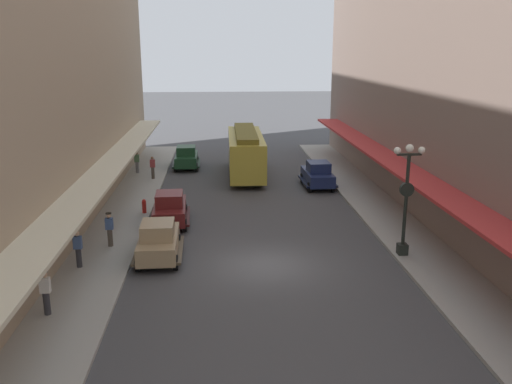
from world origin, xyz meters
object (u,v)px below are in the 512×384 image
Objects in this scene: lamp_post_with_clock at (406,195)px; pedestrian_4 at (78,249)px; pedestrian_2 at (137,162)px; fire_hydrant at (144,206)px; parked_car_0 at (318,174)px; parked_car_1 at (186,157)px; pedestrian_1 at (46,292)px; pedestrian_3 at (153,167)px; streetcar at (246,151)px; pedestrian_0 at (110,229)px; parked_car_3 at (159,240)px; parked_car_2 at (170,208)px.

lamp_post_with_clock is 3.15× the size of pedestrian_4.
pedestrian_2 is at bearing 128.97° from lamp_post_with_clock.
lamp_post_with_clock reaches higher than fire_hydrant.
parked_car_0 and parked_car_1 have the same top height.
parked_car_0 reaches higher than pedestrian_1.
pedestrian_2 is 1.02× the size of pedestrian_3.
pedestrian_3 is at bearing -55.05° from pedestrian_2.
parked_car_1 is at bearing 118.62° from lamp_post_with_clock.
pedestrian_0 is (-7.34, -15.10, -0.89)m from streetcar.
parked_car_3 is 0.44× the size of streetcar.
pedestrian_3 is (-1.99, 15.50, 0.05)m from parked_car_3.
pedestrian_3 and pedestrian_4 have the same top height.
parked_car_3 is 5.23× the size of fire_hydrant.
parked_car_0 is 15.99m from parked_car_3.
parked_car_3 is at bearing -31.20° from pedestrian_0.
streetcar reaches higher than parked_car_0.
parked_car_1 is at bearing 81.46° from pedestrian_0.
pedestrian_3 is at bearing 86.08° from pedestrian_1.
fire_hydrant is at bearing 149.66° from lamp_post_with_clock.
lamp_post_with_clock is (1.55, -13.29, 2.04)m from parked_car_0.
streetcar is 18.32m from lamp_post_with_clock.
pedestrian_1 is at bearing -110.66° from streetcar.
parked_car_1 is 0.99× the size of parked_car_2.
parked_car_0 is 0.83× the size of lamp_post_with_clock.
pedestrian_3 reaches higher than fire_hydrant.
fire_hydrant is (-1.54, 6.91, -0.38)m from parked_car_3.
parked_car_3 reaches higher than pedestrian_3.
lamp_post_with_clock reaches higher than pedestrian_2.
pedestrian_1 reaches higher than pedestrian_4.
parked_car_0 is at bearing 54.19° from pedestrian_1.
parked_car_3 is 0.83× the size of lamp_post_with_clock.
pedestrian_2 is at bearing 89.95° from pedestrian_1.
streetcar is (-4.79, 3.86, 0.96)m from parked_car_0.
parked_car_0 is 22.36m from pedestrian_1.
parked_car_0 is 18.94m from pedestrian_4.
parked_car_3 is at bearing -127.16° from parked_car_0.
pedestrian_3 is (1.43, 20.89, -0.02)m from pedestrian_1.
parked_car_1 is 4.63m from pedestrian_3.
fire_hydrant is (-1.78, -12.64, -0.38)m from parked_car_1.
pedestrian_4 reaches higher than fire_hydrant.
parked_car_2 is at bearing -78.60° from pedestrian_3.
pedestrian_2 is at bearing 93.33° from pedestrian_0.
parked_car_2 reaches higher than pedestrian_0.
pedestrian_1 and pedestrian_2 have the same top height.
parked_car_2 reaches higher than pedestrian_3.
lamp_post_with_clock is (11.21, -0.55, 2.04)m from parked_car_3.
fire_hydrant is at bearing 132.90° from parked_car_2.
parked_car_2 is at bearing 152.84° from lamp_post_with_clock.
lamp_post_with_clock reaches higher than parked_car_2.
pedestrian_2 is 1.02× the size of pedestrian_4.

